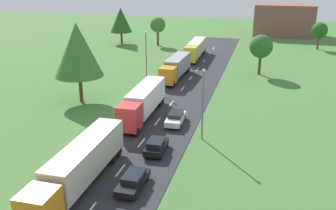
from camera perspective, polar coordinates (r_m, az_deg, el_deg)
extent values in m
cube|color=#2B2B30|center=(41.58, -4.19, -5.95)|extent=(10.00, 140.00, 0.06)
cube|color=white|center=(36.75, -7.12, -9.66)|extent=(0.16, 2.40, 0.01)
cube|color=white|center=(41.96, -3.99, -5.64)|extent=(0.16, 2.40, 0.01)
cube|color=white|center=(47.46, -1.59, -2.50)|extent=(0.16, 2.40, 0.01)
cube|color=white|center=(53.77, 0.49, 0.22)|extent=(0.16, 2.40, 0.01)
cube|color=white|center=(60.61, 2.21, 2.47)|extent=(0.16, 2.40, 0.01)
cube|color=white|center=(66.67, 3.42, 4.06)|extent=(0.16, 2.40, 0.01)
cube|color=white|center=(72.45, 4.37, 5.30)|extent=(0.16, 2.40, 0.01)
cube|color=white|center=(79.99, 5.41, 6.65)|extent=(0.16, 2.40, 0.01)
cube|color=white|center=(86.91, 6.20, 7.67)|extent=(0.16, 2.40, 0.01)
cube|color=white|center=(92.92, 6.79, 8.42)|extent=(0.16, 2.40, 0.01)
cube|color=orange|center=(29.53, -18.67, -14.43)|extent=(2.44, 2.67, 2.72)
cube|color=beige|center=(34.85, -12.13, -7.59)|extent=(2.51, 11.55, 2.82)
cube|color=black|center=(35.60, -11.94, -9.89)|extent=(0.91, 10.97, 0.24)
cylinder|color=black|center=(37.99, -8.19, -7.83)|extent=(0.35, 1.00, 1.00)
cylinder|color=black|center=(38.79, -11.08, -7.39)|extent=(0.35, 1.00, 1.00)
cylinder|color=black|center=(39.12, -7.41, -6.93)|extent=(0.35, 1.00, 1.00)
cylinder|color=black|center=(39.91, -10.23, -6.54)|extent=(0.35, 1.00, 1.00)
cube|color=red|center=(43.76, -5.83, -1.81)|extent=(2.48, 2.70, 2.92)
cube|color=black|center=(42.46, -6.42, -1.76)|extent=(2.10, 0.13, 1.29)
cube|color=white|center=(49.60, -3.29, 1.23)|extent=(2.64, 10.00, 2.89)
cube|color=black|center=(50.15, -3.25, -0.56)|extent=(1.03, 9.48, 0.24)
cylinder|color=black|center=(43.42, -4.74, -4.04)|extent=(0.36, 1.00, 1.00)
cylinder|color=black|center=(44.09, -7.34, -3.76)|extent=(0.36, 1.00, 1.00)
cylinder|color=black|center=(52.61, -1.21, 0.34)|extent=(0.36, 1.00, 1.00)
cylinder|color=black|center=(53.16, -3.39, 0.52)|extent=(0.36, 1.00, 1.00)
cylinder|color=black|center=(53.70, -0.88, 0.75)|extent=(0.36, 1.00, 1.00)
cylinder|color=black|center=(54.24, -3.02, 0.92)|extent=(0.36, 1.00, 1.00)
cube|color=orange|center=(61.35, -0.03, 4.46)|extent=(2.51, 2.74, 2.63)
cube|color=black|center=(60.04, -0.37, 4.59)|extent=(2.10, 0.16, 1.16)
cube|color=gray|center=(67.07, 1.47, 6.10)|extent=(2.75, 9.14, 2.75)
cube|color=black|center=(67.46, 1.46, 4.79)|extent=(1.14, 8.64, 0.24)
cylinder|color=black|center=(60.81, 0.75, 3.03)|extent=(0.38, 1.01, 1.00)
cylinder|color=black|center=(61.38, -1.15, 3.19)|extent=(0.38, 1.01, 1.00)
cylinder|color=black|center=(69.79, 2.87, 5.20)|extent=(0.38, 1.01, 1.00)
cylinder|color=black|center=(70.29, 1.20, 5.32)|extent=(0.38, 1.01, 1.00)
cylinder|color=black|center=(70.82, 3.08, 5.41)|extent=(0.38, 1.01, 1.00)
cylinder|color=black|center=(71.31, 1.43, 5.53)|extent=(0.38, 1.01, 1.00)
cube|color=yellow|center=(76.35, 3.41, 7.58)|extent=(2.48, 2.41, 2.93)
cube|color=black|center=(75.16, 3.26, 7.80)|extent=(2.10, 0.14, 1.29)
cube|color=beige|center=(83.15, 4.31, 8.67)|extent=(2.69, 11.12, 2.65)
cube|color=black|center=(83.45, 4.28, 7.64)|extent=(1.08, 10.54, 0.24)
cylinder|color=black|center=(75.92, 4.09, 6.36)|extent=(0.37, 1.01, 1.00)
cylinder|color=black|center=(76.29, 2.53, 6.46)|extent=(0.37, 1.01, 1.00)
cylinder|color=black|center=(86.53, 5.34, 7.98)|extent=(0.37, 1.01, 1.00)
cylinder|color=black|center=(86.85, 3.96, 8.06)|extent=(0.37, 1.01, 1.00)
cylinder|color=black|center=(87.82, 5.47, 8.15)|extent=(0.37, 1.01, 1.00)
cylinder|color=black|center=(88.14, 4.11, 8.23)|extent=(0.37, 1.01, 1.00)
cube|color=black|center=(33.63, -5.29, -11.41)|extent=(1.87, 4.47, 0.55)
cube|color=black|center=(33.55, -5.18, -10.47)|extent=(1.56, 2.51, 0.47)
cylinder|color=black|center=(32.34, -4.85, -13.36)|extent=(0.23, 0.64, 0.64)
cylinder|color=black|center=(32.86, -7.57, -12.89)|extent=(0.23, 0.64, 0.64)
cylinder|color=black|center=(34.76, -3.12, -10.77)|extent=(0.23, 0.64, 0.64)
cylinder|color=black|center=(35.24, -5.66, -10.38)|extent=(0.23, 0.64, 0.64)
cube|color=black|center=(39.58, -1.76, -6.23)|extent=(1.96, 4.02, 0.62)
cube|color=black|center=(39.16, -1.84, -5.60)|extent=(1.61, 2.27, 0.51)
cylinder|color=black|center=(41.07, -2.39, -5.71)|extent=(0.24, 0.65, 0.64)
cylinder|color=black|center=(40.72, -0.17, -5.93)|extent=(0.24, 0.65, 0.64)
cylinder|color=black|center=(38.75, -3.42, -7.37)|extent=(0.24, 0.65, 0.64)
cylinder|color=black|center=(38.37, -1.07, -7.62)|extent=(0.24, 0.65, 0.64)
cube|color=white|center=(46.57, 1.13, -2.08)|extent=(2.01, 4.56, 0.67)
cube|color=black|center=(46.57, 1.19, -1.34)|extent=(1.64, 2.57, 0.46)
cylinder|color=black|center=(45.16, 1.77, -3.27)|extent=(0.24, 0.65, 0.64)
cylinder|color=black|center=(45.47, -0.29, -3.09)|extent=(0.24, 0.65, 0.64)
cylinder|color=black|center=(47.94, 2.47, -1.87)|extent=(0.24, 0.65, 0.64)
cylinder|color=black|center=(48.24, 0.53, -1.72)|extent=(0.24, 0.65, 0.64)
cylinder|color=slate|center=(41.64, 5.22, -0.18)|extent=(0.18, 0.18, 7.78)
sphere|color=silver|center=(40.46, 5.40, 5.17)|extent=(0.36, 0.36, 0.36)
cylinder|color=slate|center=(61.90, -3.27, 6.81)|extent=(0.18, 0.18, 8.45)
sphere|color=silver|center=(61.08, -3.35, 10.78)|extent=(0.36, 0.36, 0.36)
cylinder|color=#513823|center=(97.75, 21.49, 8.65)|extent=(0.46, 0.46, 3.10)
sphere|color=#23561E|center=(97.30, 21.70, 10.33)|extent=(3.65, 3.65, 3.65)
cylinder|color=#513823|center=(55.75, -12.89, 2.39)|extent=(0.51, 0.51, 3.77)
cone|color=#38702D|center=(54.41, -13.34, 8.02)|extent=(6.74, 6.74, 7.41)
cylinder|color=#513823|center=(96.20, -1.52, 9.99)|extent=(0.55, 0.55, 3.63)
sphere|color=#38702D|center=(95.71, -1.53, 11.89)|extent=(3.73, 3.73, 3.73)
cylinder|color=#513823|center=(70.63, 13.52, 5.87)|extent=(0.48, 0.48, 3.55)
sphere|color=#2D6628|center=(69.95, 13.73, 8.50)|extent=(4.11, 4.11, 4.11)
cylinder|color=#513823|center=(98.94, -6.95, 9.92)|extent=(0.53, 0.53, 2.93)
cone|color=#23561E|center=(98.29, -7.06, 12.49)|extent=(5.45, 5.45, 6.00)
cube|color=brown|center=(116.53, 16.88, 12.12)|extent=(16.28, 12.26, 8.64)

